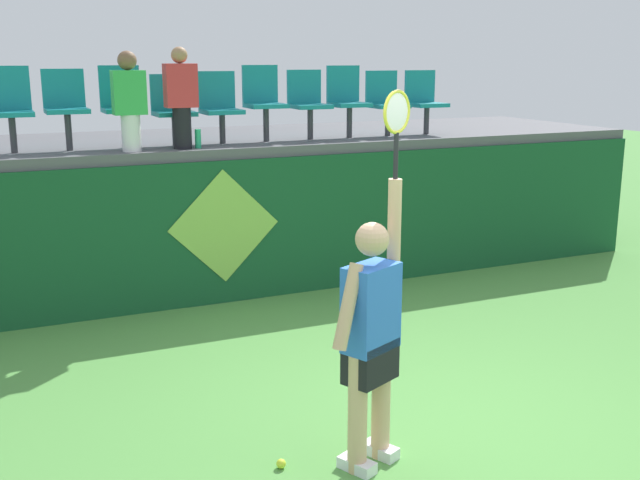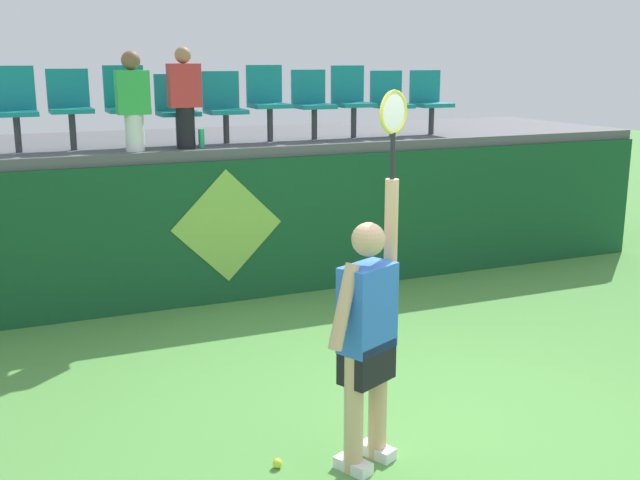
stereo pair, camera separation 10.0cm
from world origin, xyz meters
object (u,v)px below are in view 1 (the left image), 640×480
Objects in this scene: stadium_chair_8 at (385,100)px; spectator_1 at (129,100)px; stadium_chair_6 at (308,100)px; spectator_0 at (181,97)px; stadium_chair_0 at (10,105)px; stadium_chair_9 at (424,99)px; stadium_chair_3 at (173,107)px; stadium_chair_5 at (263,99)px; water_bottle at (198,139)px; tennis_ball at (281,464)px; stadium_chair_2 at (122,102)px; stadium_chair_4 at (220,104)px; stadium_chair_7 at (347,98)px; stadium_chair_1 at (66,104)px; tennis_player at (371,333)px.

stadium_chair_8 is 0.78× the size of spectator_1.
spectator_0 is (-1.67, -0.40, 0.10)m from stadium_chair_6.
stadium_chair_0 is 5.03m from stadium_chair_9.
stadium_chair_6 is (1.67, -0.00, 0.03)m from stadium_chair_3.
stadium_chair_3 is at bearing -179.87° from stadium_chair_5.
spectator_1 is (-0.56, -0.02, -0.02)m from spectator_0.
stadium_chair_9 is 0.78× the size of spectator_1.
water_bottle is at bearing -172.34° from stadium_chair_9.
spectator_0 reaches higher than tennis_ball.
stadium_chair_6 is at bearing -0.12° from stadium_chair_2.
stadium_chair_3 is at bearing -0.15° from stadium_chair_0.
stadium_chair_9 is at bearing -0.05° from stadium_chair_2.
stadium_chair_7 is (1.64, 0.00, 0.04)m from stadium_chair_4.
stadium_chair_5 is at bearing 179.91° from stadium_chair_8.
stadium_chair_5 is 1.71m from spectator_1.
stadium_chair_0 is 1.01× the size of stadium_chair_7.
tennis_ball is 0.08× the size of stadium_chair_3.
water_bottle reaches higher than tennis_ball.
stadium_chair_3 is 2.20m from stadium_chair_7.
stadium_chair_3 is 0.43m from spectator_0.
stadium_chair_9 is at bearing -0.04° from stadium_chair_4.
stadium_chair_1 is 1.04× the size of stadium_chair_4.
spectator_1 is (-3.88, -0.43, 0.09)m from stadium_chair_9.
stadium_chair_6 is at bearing -179.96° from stadium_chair_8.
stadium_chair_6 reaches higher than stadium_chair_8.
spectator_0 is at bearing -13.48° from stadium_chair_0.
stadium_chair_1 is (-0.76, 4.31, 2.19)m from tennis_ball.
spectator_1 is at bearing -158.88° from stadium_chair_4.
stadium_chair_0 is at bearing 179.94° from stadium_chair_8.
tennis_player is at bearing -101.48° from stadium_chair_5.
stadium_chair_4 reaches higher than water_bottle.
stadium_chair_8 is (2.56, 4.49, 1.24)m from tennis_player.
stadium_chair_9 is (3.15, 0.42, 0.35)m from water_bottle.
stadium_chair_4 is 0.70m from spectator_0.
stadium_chair_9 is (3.14, 4.49, 1.24)m from tennis_player.
spectator_1 reaches higher than stadium_chair_1.
stadium_chair_9 is at bearing 6.30° from spectator_1.
stadium_chair_1 is at bearing -180.00° from stadium_chair_6.
spectator_0 is (-0.55, -0.41, 0.12)m from stadium_chair_4.
stadium_chair_3 is 3.32m from stadium_chair_9.
stadium_chair_5 is 1.09× the size of stadium_chair_8.
stadium_chair_7 is at bearing 11.87° from water_bottle.
stadium_chair_4 is at bearing 0.22° from stadium_chair_3.
stadium_chair_4 is at bearing -179.97° from stadium_chair_5.
stadium_chair_0 is 1.76m from spectator_0.
stadium_chair_0 is 1.15m from stadium_chair_2.
spectator_0 reaches higher than stadium_chair_7.
water_bottle is 1.44m from stadium_chair_1.
stadium_chair_3 is at bearing 179.99° from stadium_chair_8.
stadium_chair_7 is 1.12m from stadium_chair_9.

